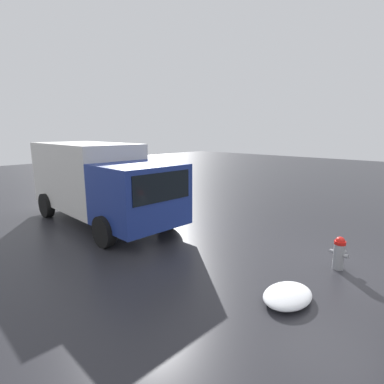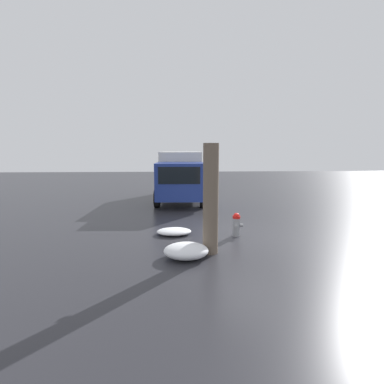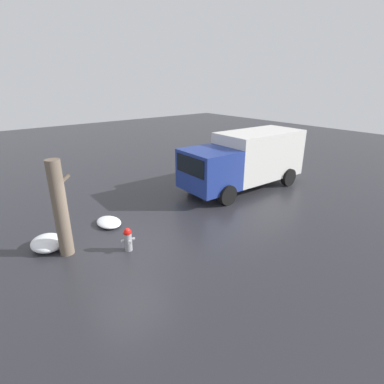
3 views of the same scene
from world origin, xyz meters
The scene contains 4 objects.
ground_plane centered at (0.00, 0.00, 0.00)m, with size 60.00×60.00×0.00m, color #28282D.
fire_hydrant centered at (0.00, 0.00, 0.41)m, with size 0.45×0.36×0.79m.
delivery_truck centered at (7.49, 1.73, 1.51)m, with size 6.67×2.80×2.76m.
snow_pile_curbside centered at (0.27, 2.10, 0.11)m, with size 0.83×1.18×0.22m.
Camera 1 is at (-1.89, 7.18, 3.19)m, focal length 28.00 mm.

